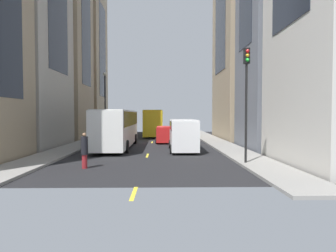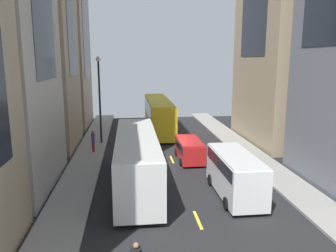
{
  "view_description": "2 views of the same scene",
  "coord_description": "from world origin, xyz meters",
  "px_view_note": "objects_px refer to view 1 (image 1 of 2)",
  "views": [
    {
      "loc": [
        1.06,
        -32.19,
        2.96
      ],
      "look_at": [
        1.64,
        -3.34,
        1.89
      ],
      "focal_mm": 32.07,
      "sensor_mm": 36.0,
      "label": 1
    },
    {
      "loc": [
        -3.32,
        -25.98,
        8.06
      ],
      "look_at": [
        -0.15,
        1.46,
        2.5
      ],
      "focal_mm": 35.77,
      "sensor_mm": 36.0,
      "label": 2
    }
  ],
  "objects_px": {
    "city_bus_white": "(117,125)",
    "pedestrian_crossing_mid": "(96,130)",
    "car_red_0": "(165,133)",
    "delivery_van_white": "(183,132)",
    "pedestrian_crossing_near": "(84,150)",
    "traffic_light_near_corner": "(246,84)",
    "streetcar_yellow": "(154,121)"
  },
  "relations": [
    {
      "from": "city_bus_white",
      "to": "car_red_0",
      "type": "bearing_deg",
      "value": 48.37
    },
    {
      "from": "pedestrian_crossing_near",
      "to": "city_bus_white",
      "type": "bearing_deg",
      "value": -101.5
    },
    {
      "from": "city_bus_white",
      "to": "pedestrian_crossing_near",
      "type": "bearing_deg",
      "value": -91.49
    },
    {
      "from": "delivery_van_white",
      "to": "pedestrian_crossing_near",
      "type": "height_order",
      "value": "delivery_van_white"
    },
    {
      "from": "pedestrian_crossing_mid",
      "to": "traffic_light_near_corner",
      "type": "height_order",
      "value": "traffic_light_near_corner"
    },
    {
      "from": "car_red_0",
      "to": "pedestrian_crossing_near",
      "type": "xyz_separation_m",
      "value": [
        -4.59,
        -15.26,
        0.03
      ]
    },
    {
      "from": "traffic_light_near_corner",
      "to": "pedestrian_crossing_mid",
      "type": "bearing_deg",
      "value": 126.03
    },
    {
      "from": "city_bus_white",
      "to": "streetcar_yellow",
      "type": "bearing_deg",
      "value": 80.24
    },
    {
      "from": "streetcar_yellow",
      "to": "delivery_van_white",
      "type": "height_order",
      "value": "streetcar_yellow"
    },
    {
      "from": "pedestrian_crossing_mid",
      "to": "car_red_0",
      "type": "bearing_deg",
      "value": -89.68
    },
    {
      "from": "pedestrian_crossing_mid",
      "to": "traffic_light_near_corner",
      "type": "relative_size",
      "value": 0.29
    },
    {
      "from": "streetcar_yellow",
      "to": "pedestrian_crossing_near",
      "type": "height_order",
      "value": "streetcar_yellow"
    },
    {
      "from": "city_bus_white",
      "to": "pedestrian_crossing_mid",
      "type": "bearing_deg",
      "value": 114.78
    },
    {
      "from": "streetcar_yellow",
      "to": "traffic_light_near_corner",
      "type": "bearing_deg",
      "value": -76.8
    },
    {
      "from": "delivery_van_white",
      "to": "car_red_0",
      "type": "bearing_deg",
      "value": 100.95
    },
    {
      "from": "delivery_van_white",
      "to": "streetcar_yellow",
      "type": "bearing_deg",
      "value": 98.65
    },
    {
      "from": "delivery_van_white",
      "to": "pedestrian_crossing_mid",
      "type": "distance_m",
      "value": 13.82
    },
    {
      "from": "streetcar_yellow",
      "to": "car_red_0",
      "type": "bearing_deg",
      "value": -82.81
    },
    {
      "from": "car_red_0",
      "to": "pedestrian_crossing_mid",
      "type": "height_order",
      "value": "pedestrian_crossing_mid"
    },
    {
      "from": "pedestrian_crossing_near",
      "to": "traffic_light_near_corner",
      "type": "height_order",
      "value": "traffic_light_near_corner"
    },
    {
      "from": "car_red_0",
      "to": "pedestrian_crossing_mid",
      "type": "distance_m",
      "value": 8.4
    },
    {
      "from": "city_bus_white",
      "to": "traffic_light_near_corner",
      "type": "xyz_separation_m",
      "value": [
        8.95,
        -9.47,
        2.73
      ]
    },
    {
      "from": "delivery_van_white",
      "to": "pedestrian_crossing_mid",
      "type": "xyz_separation_m",
      "value": [
        -9.31,
        10.21,
        -0.34
      ]
    },
    {
      "from": "traffic_light_near_corner",
      "to": "delivery_van_white",
      "type": "bearing_deg",
      "value": 114.64
    },
    {
      "from": "car_red_0",
      "to": "pedestrian_crossing_near",
      "type": "relative_size",
      "value": 2.21
    },
    {
      "from": "city_bus_white",
      "to": "delivery_van_white",
      "type": "bearing_deg",
      "value": -23.3
    },
    {
      "from": "streetcar_yellow",
      "to": "delivery_van_white",
      "type": "distance_m",
      "value": 19.24
    },
    {
      "from": "streetcar_yellow",
      "to": "car_red_0",
      "type": "relative_size",
      "value": 3.06
    },
    {
      "from": "traffic_light_near_corner",
      "to": "city_bus_white",
      "type": "bearing_deg",
      "value": 133.37
    },
    {
      "from": "car_red_0",
      "to": "delivery_van_white",
      "type": "bearing_deg",
      "value": -79.05
    },
    {
      "from": "car_red_0",
      "to": "pedestrian_crossing_mid",
      "type": "relative_size",
      "value": 2.28
    },
    {
      "from": "pedestrian_crossing_mid",
      "to": "pedestrian_crossing_near",
      "type": "bearing_deg",
      "value": -149.29
    }
  ]
}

